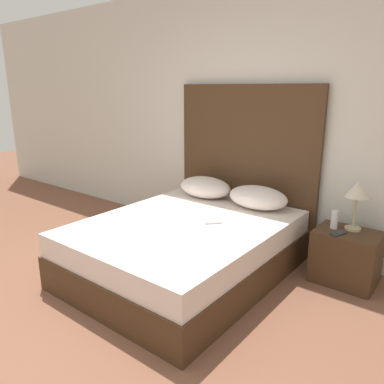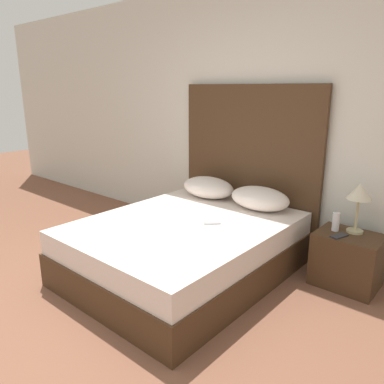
{
  "view_description": "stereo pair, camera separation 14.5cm",
  "coord_description": "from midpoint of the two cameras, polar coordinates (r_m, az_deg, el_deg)",
  "views": [
    {
      "loc": [
        1.96,
        -1.01,
        1.64
      ],
      "look_at": [
        -0.01,
        1.5,
        0.75
      ],
      "focal_mm": 35.0,
      "sensor_mm": 36.0,
      "label": 1
    },
    {
      "loc": [
        2.07,
        -0.92,
        1.64
      ],
      "look_at": [
        -0.01,
        1.5,
        0.75
      ],
      "focal_mm": 35.0,
      "sensor_mm": 36.0,
      "label": 2
    }
  ],
  "objects": [
    {
      "name": "phone_on_nightstand",
      "position": [
        3.35,
        22.68,
        -6.2
      ],
      "size": [
        0.11,
        0.16,
        0.01
      ],
      "color": "#232328",
      "rests_on": "nightstand"
    },
    {
      "name": "nightstand",
      "position": [
        3.51,
        23.67,
        -9.47
      ],
      "size": [
        0.52,
        0.4,
        0.46
      ],
      "color": "#422B19",
      "rests_on": "ground_plane"
    },
    {
      "name": "bed",
      "position": [
        3.42,
        0.14,
        -8.46
      ],
      "size": [
        1.54,
        1.96,
        0.5
      ],
      "color": "#422B19",
      "rests_on": "ground_plane"
    },
    {
      "name": "pillow_right",
      "position": [
        3.69,
        11.38,
        -0.96
      ],
      "size": [
        0.6,
        0.39,
        0.22
      ],
      "color": "silver",
      "rests_on": "bed"
    },
    {
      "name": "phone_on_bed",
      "position": [
        3.29,
        4.33,
        -4.7
      ],
      "size": [
        0.16,
        0.16,
        0.01
      ],
      "color": "#B7B7BC",
      "rests_on": "bed"
    },
    {
      "name": "headboard",
      "position": [
        4.02,
        9.53,
        3.89
      ],
      "size": [
        1.62,
        0.05,
        1.68
      ],
      "color": "#422B19",
      "rests_on": "ground_plane"
    },
    {
      "name": "pillow_left",
      "position": [
        4.03,
        3.5,
        0.71
      ],
      "size": [
        0.6,
        0.39,
        0.22
      ],
      "color": "silver",
      "rests_on": "bed"
    },
    {
      "name": "wall_back",
      "position": [
        4.01,
        10.59,
        11.19
      ],
      "size": [
        10.0,
        0.06,
        2.7
      ],
      "color": "silver",
      "rests_on": "ground_plane"
    },
    {
      "name": "toiletry_bottle",
      "position": [
        3.44,
        22.22,
        -4.23
      ],
      "size": [
        0.06,
        0.06,
        0.16
      ],
      "color": "silver",
      "rests_on": "nightstand"
    },
    {
      "name": "ground_plane",
      "position": [
        2.78,
        -20.39,
        -21.77
      ],
      "size": [
        16.0,
        16.0,
        0.0
      ],
      "primitive_type": "plane",
      "color": "brown"
    },
    {
      "name": "table_lamp",
      "position": [
        3.4,
        25.26,
        -0.34
      ],
      "size": [
        0.2,
        0.2,
        0.43
      ],
      "color": "tan",
      "rests_on": "nightstand"
    }
  ]
}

